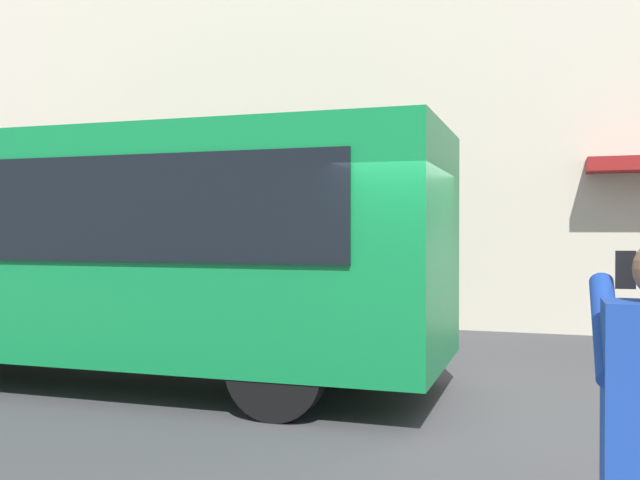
{
  "coord_description": "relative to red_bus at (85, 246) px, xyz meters",
  "views": [
    {
      "loc": [
        -0.67,
        7.04,
        1.87
      ],
      "look_at": [
        1.8,
        -0.59,
        1.76
      ],
      "focal_mm": 39.68,
      "sensor_mm": 36.0,
      "label": 1
    }
  ],
  "objects": [
    {
      "name": "ground_plane",
      "position": [
        -4.89,
        0.51,
        -1.68
      ],
      "size": [
        60.0,
        60.0,
        0.0
      ],
      "primitive_type": "plane",
      "color": "#38383A"
    },
    {
      "name": "building_facade_far",
      "position": [
        -4.91,
        -6.28,
        4.3
      ],
      "size": [
        28.0,
        1.55,
        12.0
      ],
      "color": "beige",
      "rests_on": "ground_plane"
    },
    {
      "name": "red_bus",
      "position": [
        0.0,
        0.0,
        0.0
      ],
      "size": [
        9.05,
        2.54,
        3.08
      ],
      "color": "#0F7238",
      "rests_on": "ground_plane"
    }
  ]
}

